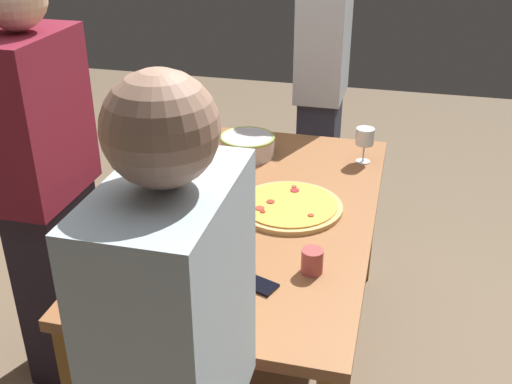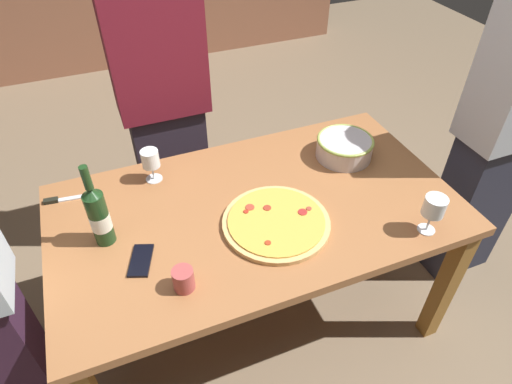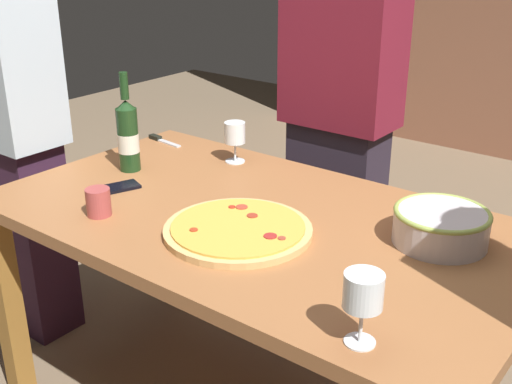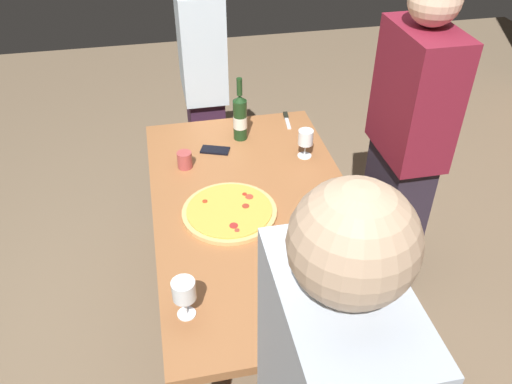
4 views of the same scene
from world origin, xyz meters
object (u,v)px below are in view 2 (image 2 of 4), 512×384
pizza (276,222)px  person_guest_left (506,130)px  serving_bowl (344,147)px  wine_glass_by_bottle (434,208)px  dining_table (256,223)px  cup_amber (183,279)px  wine_glass_near_pizza (151,160)px  cell_phone (141,260)px  person_guest_right (163,105)px  pizza_knife (60,200)px  wine_bottle (99,215)px

pizza → person_guest_left: 1.14m
serving_bowl → person_guest_left: (0.67, -0.24, 0.07)m
wine_glass_by_bottle → pizza: bearing=155.3°
wine_glass_by_bottle → dining_table: bearing=146.6°
cup_amber → person_guest_left: 1.54m
pizza → wine_glass_near_pizza: bearing=130.3°
cell_phone → dining_table: bearing=33.8°
person_guest_right → pizza_knife: bearing=-63.5°
pizza → cup_amber: bearing=-159.0°
pizza → serving_bowl: (0.46, 0.29, 0.04)m
dining_table → serving_bowl: 0.54m
dining_table → cup_amber: cup_amber is taller
pizza_knife → dining_table: bearing=-24.1°
cup_amber → serving_bowl: bearing=27.1°
wine_bottle → cell_phone: size_ratio=2.36×
person_guest_left → person_guest_right: (-1.35, 0.85, -0.03)m
dining_table → wine_glass_by_bottle: size_ratio=10.06×
wine_glass_near_pizza → wine_bottle: bearing=-129.7°
serving_bowl → pizza: bearing=-148.1°
person_guest_right → wine_glass_near_pizza: bearing=-32.4°
pizza_knife → person_guest_left: person_guest_left is taller
dining_table → wine_glass_near_pizza: (-0.34, 0.32, 0.19)m
pizza_knife → wine_glass_by_bottle: bearing=-28.3°
wine_bottle → wine_glass_by_bottle: bearing=-19.4°
cup_amber → person_guest_right: bearing=80.4°
wine_glass_by_bottle → person_guest_right: size_ratio=0.10×
wine_glass_near_pizza → wine_glass_by_bottle: 1.11m
dining_table → cell_phone: bearing=-166.6°
cell_phone → person_guest_right: 0.94m
pizza → pizza_knife: 0.88m
pizza → wine_glass_by_bottle: wine_glass_by_bottle is taller
person_guest_left → dining_table: bearing=0.0°
cup_amber → wine_glass_near_pizza: bearing=87.7°
cell_phone → person_guest_left: person_guest_left is taller
pizza → serving_bowl: serving_bowl is taller
wine_glass_near_pizza → cup_amber: size_ratio=1.78×
wine_glass_near_pizza → pizza_knife: bearing=179.3°
dining_table → cup_amber: (-0.36, -0.28, 0.13)m
serving_bowl → wine_glass_near_pizza: bearing=169.4°
cup_amber → pizza_knife: bearing=120.8°
pizza_knife → serving_bowl: bearing=-7.5°
cup_amber → cell_phone: size_ratio=0.57×
wine_glass_near_pizza → person_guest_left: person_guest_left is taller
wine_glass_near_pizza → person_guest_right: bearing=71.2°
person_guest_left → pizza: bearing=6.1°
wine_bottle → wine_glass_by_bottle: size_ratio=2.13×
wine_glass_by_bottle → pizza_knife: wine_glass_by_bottle is taller
pizza → wine_glass_near_pizza: size_ratio=2.81×
wine_glass_near_pizza → person_guest_left: 1.55m
serving_bowl → cell_phone: 1.01m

